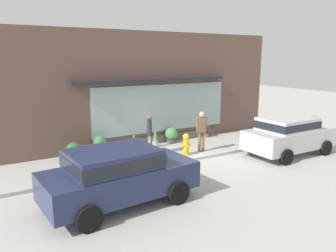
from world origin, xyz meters
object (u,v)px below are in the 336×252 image
object	(u,v)px
potted_plant_window_left	(171,135)
potted_plant_trailing_edge	(206,130)
potted_plant_near_hydrant	(74,151)
potted_plant_low_front	(155,137)
fire_hydrant	(186,144)
pedestrian_passerby	(149,131)
parked_car_navy	(118,173)
potted_plant_window_right	(100,144)
potted_plant_by_entrance	(134,140)
pedestrian_with_handbag	(202,128)
parked_car_silver	(289,134)

from	to	relation	value
potted_plant_window_left	potted_plant_trailing_edge	bearing A→B (deg)	1.25
potted_plant_near_hydrant	potted_plant_trailing_edge	bearing A→B (deg)	3.61
potted_plant_low_front	fire_hydrant	bearing A→B (deg)	-72.82
pedestrian_passerby	parked_car_navy	bearing A→B (deg)	170.07
potted_plant_trailing_edge	potted_plant_window_right	world-z (taller)	potted_plant_window_right
potted_plant_by_entrance	pedestrian_passerby	bearing A→B (deg)	-82.65
pedestrian_with_handbag	parked_car_silver	size ratio (longest dim) A/B	0.44
parked_car_navy	potted_plant_near_hydrant	size ratio (longest dim) A/B	5.90
fire_hydrant	parked_car_navy	bearing A→B (deg)	-144.68
potted_plant_window_left	pedestrian_with_handbag	bearing A→B (deg)	-79.49
potted_plant_low_front	potted_plant_trailing_edge	world-z (taller)	potted_plant_low_front
pedestrian_passerby	potted_plant_low_front	xyz separation A→B (m)	(0.82, 1.01, -0.58)
fire_hydrant	potted_plant_trailing_edge	size ratio (longest dim) A/B	1.37
potted_plant_window_left	potted_plant_by_entrance	bearing A→B (deg)	-178.16
potted_plant_window_left	potted_plant_near_hydrant	size ratio (longest dim) A/B	1.00
parked_car_navy	potted_plant_by_entrance	distance (m)	5.78
parked_car_navy	parked_car_silver	world-z (taller)	parked_car_navy
pedestrian_passerby	fire_hydrant	bearing A→B (deg)	-90.52
parked_car_navy	potted_plant_window_right	xyz separation A→B (m)	(1.19, 4.95, -0.47)
potted_plant_low_front	potted_plant_window_right	bearing A→B (deg)	176.79
potted_plant_low_front	potted_plant_trailing_edge	xyz separation A→B (m)	(3.20, 0.33, -0.08)
pedestrian_passerby	parked_car_navy	world-z (taller)	pedestrian_passerby
parked_car_navy	pedestrian_passerby	bearing A→B (deg)	47.45
potted_plant_low_front	potted_plant_by_entrance	distance (m)	1.00
potted_plant_window_left	potted_plant_window_right	distance (m)	3.64
potted_plant_by_entrance	potted_plant_trailing_edge	bearing A→B (deg)	1.54
potted_plant_window_left	potted_plant_by_entrance	world-z (taller)	potted_plant_by_entrance
potted_plant_low_front	potted_plant_by_entrance	bearing A→B (deg)	167.37
pedestrian_passerby	potted_plant_window_left	size ratio (longest dim) A/B	2.33
pedestrian_passerby	potted_plant_window_left	distance (m)	2.35
potted_plant_window_left	potted_plant_low_front	distance (m)	1.09
potted_plant_window_left	potted_plant_by_entrance	xyz separation A→B (m)	(-2.02, -0.06, 0.01)
parked_car_navy	potted_plant_trailing_edge	world-z (taller)	parked_car_navy
parked_car_silver	potted_plant_trailing_edge	bearing A→B (deg)	103.61
potted_plant_near_hydrant	pedestrian_passerby	bearing A→B (deg)	-16.81
parked_car_silver	potted_plant_by_entrance	distance (m)	6.71
pedestrian_passerby	potted_plant_by_entrance	bearing A→B (deg)	35.40
fire_hydrant	potted_plant_trailing_edge	bearing A→B (deg)	37.95
potted_plant_window_right	potted_plant_low_front	bearing A→B (deg)	-3.21
parked_car_silver	potted_plant_low_front	distance (m)	5.83
fire_hydrant	potted_plant_window_right	world-z (taller)	fire_hydrant
parked_car_silver	parked_car_navy	bearing A→B (deg)	-174.41
potted_plant_window_left	potted_plant_window_right	size ratio (longest dim) A/B	0.90
potted_plant_window_left	parked_car_silver	bearing A→B (deg)	-52.62
parked_car_navy	potted_plant_window_right	size ratio (longest dim) A/B	5.29
fire_hydrant	potted_plant_by_entrance	xyz separation A→B (m)	(-1.51, 1.96, -0.07)
pedestrian_passerby	potted_plant_low_front	distance (m)	1.42
parked_car_silver	potted_plant_low_front	bearing A→B (deg)	136.79
potted_plant_window_left	pedestrian_passerby	bearing A→B (deg)	-145.33
pedestrian_with_handbag	potted_plant_window_left	distance (m)	2.11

